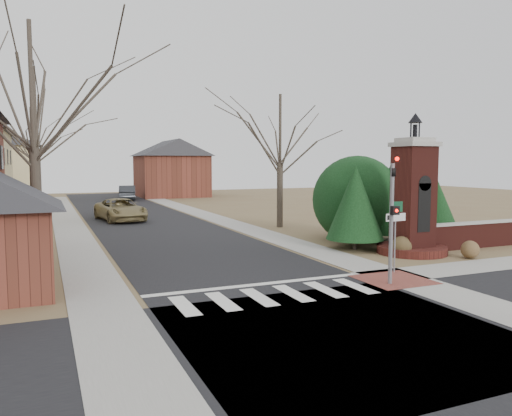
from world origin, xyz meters
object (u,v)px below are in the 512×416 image
sign_post (395,222)px  distant_car (127,193)px  brick_gate_monument (413,207)px  pickup_truck (121,210)px  traffic_signal_pole (392,210)px

sign_post → distant_car: bearing=95.0°
sign_post → brick_gate_monument: (3.41, 3.01, 0.22)m
pickup_truck → distant_car: size_ratio=1.16×
sign_post → brick_gate_monument: brick_gate_monument is taller
pickup_truck → traffic_signal_pole: bearing=-83.7°
traffic_signal_pole → distant_car: 43.44m
brick_gate_monument → pickup_truck: 21.59m
traffic_signal_pole → sign_post: size_ratio=1.64×
pickup_truck → brick_gate_monument: bearing=-68.5°
distant_car → pickup_truck: bearing=88.9°
sign_post → distant_car: (-3.63, 41.92, -1.13)m
sign_post → pickup_truck: 22.95m
pickup_truck → distant_car: bearing=72.0°
traffic_signal_pole → pickup_truck: (-5.90, 23.18, -1.78)m
sign_post → pickup_truck: (-7.19, 21.76, -1.14)m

